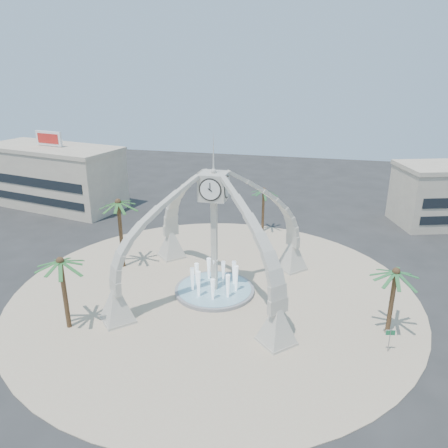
% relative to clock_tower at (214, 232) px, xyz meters
% --- Properties ---
extents(ground, '(140.00, 140.00, 0.00)m').
position_rel_clock_tower_xyz_m(ground, '(0.00, 0.00, -6.49)').
color(ground, '#282828').
rests_on(ground, ground).
extents(plaza, '(40.00, 40.00, 0.06)m').
position_rel_clock_tower_xyz_m(plaza, '(0.00, 0.00, -6.46)').
color(plaza, '#BCAC8B').
rests_on(plaza, ground).
extents(clock_tower, '(17.94, 17.94, 16.30)m').
position_rel_clock_tower_xyz_m(clock_tower, '(0.00, 0.00, 0.00)').
color(clock_tower, '#BBB6A6').
rests_on(clock_tower, ground).
extents(fountain, '(8.00, 8.00, 3.62)m').
position_rel_clock_tower_xyz_m(fountain, '(0.00, 0.00, -6.20)').
color(fountain, gray).
rests_on(fountain, ground).
extents(building_nw, '(23.75, 13.73, 11.90)m').
position_rel_clock_tower_xyz_m(building_nw, '(-32.00, 22.00, -1.66)').
color(building_nw, beige).
rests_on(building_nw, ground).
extents(palm_east, '(4.13, 4.13, 6.62)m').
position_rel_clock_tower_xyz_m(palm_east, '(16.13, -3.50, -0.73)').
color(palm_east, brown).
rests_on(palm_east, ground).
extents(palm_west, '(4.41, 4.41, 8.52)m').
position_rel_clock_tower_xyz_m(palm_west, '(-11.52, 3.32, 1.06)').
color(palm_west, brown).
rests_on(palm_west, ground).
extents(palm_north, '(3.86, 3.86, 6.64)m').
position_rel_clock_tower_xyz_m(palm_north, '(2.17, 17.87, -0.65)').
color(palm_north, brown).
rests_on(palm_north, ground).
extents(palm_south, '(5.38, 5.38, 7.18)m').
position_rel_clock_tower_xyz_m(palm_south, '(-10.81, -8.96, -0.21)').
color(palm_south, brown).
rests_on(palm_south, ground).
extents(street_sign, '(0.78, 0.17, 2.15)m').
position_rel_clock_tower_xyz_m(street_sign, '(15.89, -6.23, -4.95)').
color(street_sign, slate).
rests_on(street_sign, ground).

